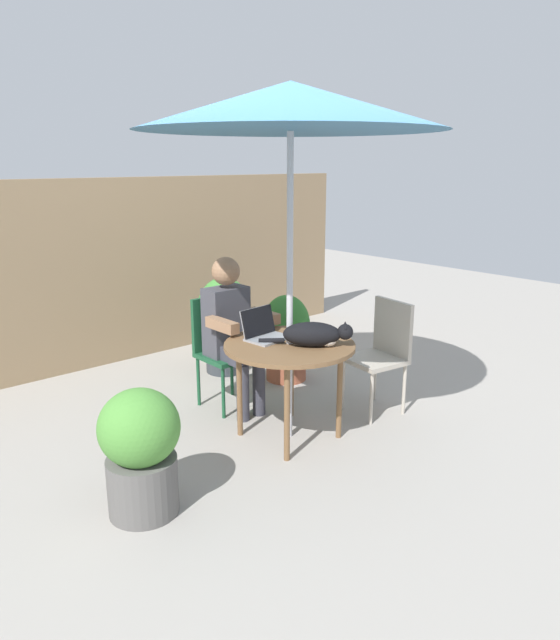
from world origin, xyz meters
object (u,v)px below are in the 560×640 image
patio_table (289,352)px  chair_empty (383,347)px  potted_plant_near_fence (141,449)px  potted_plant_corner (286,336)px  laptop (263,330)px  potted_plant_by_chair (224,320)px  chair_occupied (221,342)px  person_seated (232,326)px  patio_umbrella (291,107)px  cat (316,335)px

patio_table → chair_empty: 0.90m
potted_plant_near_fence → potted_plant_corner: 2.29m
laptop → potted_plant_near_fence: size_ratio=0.43×
chair_empty → potted_plant_by_chair: bearing=104.3°
chair_occupied → person_seated: 0.23m
patio_umbrella → potted_plant_by_chair: size_ratio=2.67×
laptop → potted_plant_corner: bearing=38.6°
patio_table → potted_plant_by_chair: (0.48, 1.42, -0.14)m
potted_plant_corner → chair_empty: bearing=-83.9°
person_seated → potted_plant_corner: bearing=15.5°
patio_table → chair_occupied: bearing=90.0°
patio_umbrella → chair_occupied: 1.93m
potted_plant_near_fence → potted_plant_by_chair: (1.75, 1.58, 0.11)m
patio_table → person_seated: (0.00, 0.67, 0.05)m
chair_empty → laptop: laptop is taller
chair_occupied → potted_plant_corner: (0.77, 0.06, -0.11)m
chair_empty → laptop: bearing=159.2°
cat → potted_plant_near_fence: size_ratio=0.68×
chair_occupied → chair_empty: (0.88, -0.96, 0.00)m
chair_occupied → chair_empty: same height
cat → potted_plant_by_chair: bearing=76.2°
chair_occupied → chair_empty: bearing=-47.4°
person_seated → potted_plant_near_fence: bearing=-147.1°
patio_umbrella → potted_plant_near_fence: size_ratio=3.27×
cat → potted_plant_near_fence: (-1.36, 0.01, -0.40)m
chair_occupied → cat: chair_occupied is taller
potted_plant_by_chair → chair_empty: bearing=-75.7°
patio_table → potted_plant_corner: 1.19m
person_seated → potted_plant_corner: size_ratio=1.56×
patio_umbrella → laptop: 1.52m
patio_umbrella → potted_plant_near_fence: patio_umbrella is taller
chair_occupied → potted_plant_near_fence: bearing=-142.3°
chair_occupied → cat: (0.09, -0.99, 0.27)m
chair_empty → potted_plant_corner: chair_empty is taller
patio_umbrella → laptop: patio_umbrella is taller
chair_occupied → potted_plant_near_fence: 1.61m
cat → chair_occupied: bearing=95.4°
potted_plant_by_chair → potted_plant_corner: 0.62m
patio_umbrella → person_seated: (0.00, 0.67, -1.58)m
patio_umbrella → potted_plant_by_chair: bearing=71.3°
patio_table → potted_plant_near_fence: 1.30m
potted_plant_near_fence → person_seated: bearing=32.9°
patio_table → laptop: size_ratio=2.86×
chair_empty → potted_plant_near_fence: 2.15m
patio_umbrella → potted_plant_corner: patio_umbrella is taller
person_seated → potted_plant_near_fence: person_seated is taller
potted_plant_near_fence → potted_plant_corner: potted_plant_corner is taller
patio_table → cat: (0.09, -0.16, 0.15)m
cat → chair_empty: bearing=2.1°
chair_occupied → potted_plant_corner: 0.78m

